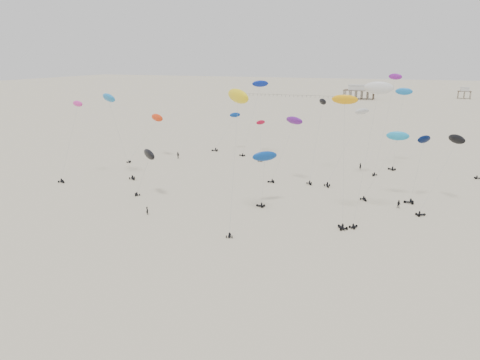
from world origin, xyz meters
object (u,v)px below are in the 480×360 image
at_px(rig_0, 319,125).
at_px(rig_4, 352,133).
at_px(pavilion_main, 359,93).
at_px(pavilion_small, 464,94).
at_px(rig_9, 258,94).
at_px(spectator_0, 147,214).

relative_size(rig_0, rig_4, 1.09).
distance_m(pavilion_main, rig_4, 228.17).
bearing_deg(pavilion_main, pavilion_small, 23.20).
relative_size(rig_4, rig_9, 0.90).
bearing_deg(spectator_0, rig_0, -90.77).
bearing_deg(rig_4, pavilion_main, -103.67).
bearing_deg(rig_4, rig_9, -50.85).
height_order(rig_4, rig_9, rig_9).
distance_m(pavilion_small, spectator_0, 308.23).
xyz_separation_m(rig_4, rig_9, (-30.88, 18.29, 7.00)).
height_order(pavilion_small, spectator_0, pavilion_small).
height_order(rig_9, spectator_0, rig_9).
height_order(rig_0, spectator_0, rig_0).
bearing_deg(rig_0, pavilion_main, -116.33).
distance_m(rig_0, spectator_0, 51.42).
bearing_deg(pavilion_small, rig_0, -101.64).
relative_size(pavilion_small, rig_9, 0.39).
distance_m(pavilion_main, spectator_0, 268.57).
distance_m(rig_4, rig_9, 36.56).
bearing_deg(pavilion_main, rig_4, -83.46).
height_order(pavilion_main, pavilion_small, pavilion_main).
relative_size(rig_9, spectator_0, 12.25).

